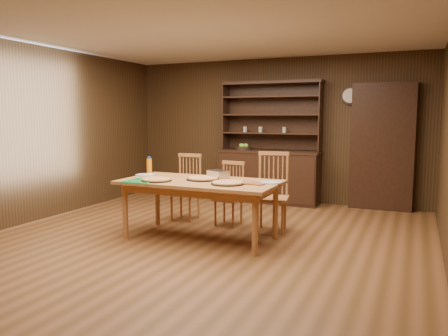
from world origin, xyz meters
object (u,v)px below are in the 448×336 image
at_px(chair_right, 272,189).
at_px(chair_left, 187,185).
at_px(chair_center, 231,191).
at_px(juice_bottle, 149,165).
at_px(china_hutch, 269,169).
at_px(dining_table, 200,186).

bearing_deg(chair_right, chair_left, 164.89).
bearing_deg(chair_center, chair_right, -1.59).
height_order(chair_center, juice_bottle, juice_bottle).
distance_m(china_hutch, chair_left, 1.89).
distance_m(china_hutch, dining_table, 2.64).
distance_m(chair_left, chair_center, 0.74).
relative_size(china_hutch, dining_table, 1.09).
bearing_deg(chair_right, china_hutch, 98.87).
relative_size(china_hutch, chair_left, 2.20).
height_order(dining_table, chair_left, chair_left).
relative_size(chair_left, chair_right, 0.92).
xyz_separation_m(chair_left, juice_bottle, (-0.32, -0.53, 0.34)).
bearing_deg(juice_bottle, chair_center, 24.88).
bearing_deg(dining_table, chair_right, 47.72).
bearing_deg(chair_left, juice_bottle, -121.63).
height_order(dining_table, chair_center, chair_center).
bearing_deg(chair_right, chair_center, 163.61).
distance_m(china_hutch, juice_bottle, 2.53).
height_order(chair_left, juice_bottle, chair_left).
xyz_separation_m(china_hutch, chair_left, (-0.73, -1.75, -0.07)).
xyz_separation_m(chair_right, juice_bottle, (-1.71, -0.42, 0.29)).
distance_m(chair_right, juice_bottle, 1.78).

